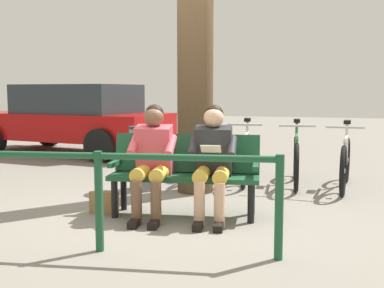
# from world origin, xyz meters

# --- Properties ---
(ground_plane) EXTENTS (40.00, 40.00, 0.00)m
(ground_plane) POSITION_xyz_m (0.00, 0.00, 0.00)
(ground_plane) COLOR slate
(bench) EXTENTS (1.65, 0.71, 0.87)m
(bench) POSITION_xyz_m (-0.17, -0.14, 0.51)
(bench) COLOR #194C2D
(bench) RESTS_ON ground
(person_reading) EXTENTS (0.53, 0.80, 1.20)m
(person_reading) POSITION_xyz_m (-0.51, -0.02, 0.66)
(person_reading) COLOR #262628
(person_reading) RESTS_ON ground
(person_companion) EXTENTS (0.53, 0.80, 1.20)m
(person_companion) POSITION_xyz_m (0.12, 0.07, 0.66)
(person_companion) COLOR #D84C59
(person_companion) RESTS_ON ground
(handbag) EXTENTS (0.31, 0.17, 0.24)m
(handbag) POSITION_xyz_m (0.70, 0.07, 0.12)
(handbag) COLOR olive
(handbag) RESTS_ON ground
(tree_trunk) EXTENTS (0.47, 0.47, 3.88)m
(tree_trunk) POSITION_xyz_m (0.06, -1.31, 1.94)
(tree_trunk) COLOR #4C3823
(tree_trunk) RESTS_ON ground
(litter_bin) EXTENTS (0.41, 0.41, 0.87)m
(litter_bin) POSITION_xyz_m (0.76, -1.24, 0.43)
(litter_bin) COLOR slate
(litter_bin) RESTS_ON ground
(bicycle_blue) EXTENTS (0.48, 1.68, 0.94)m
(bicycle_blue) POSITION_xyz_m (-1.86, -2.07, 0.36)
(bicycle_blue) COLOR black
(bicycle_blue) RESTS_ON ground
(bicycle_red) EXTENTS (0.48, 1.68, 0.94)m
(bicycle_red) POSITION_xyz_m (-1.20, -2.16, 0.36)
(bicycle_red) COLOR black
(bicycle_red) RESTS_ON ground
(bicycle_orange) EXTENTS (0.48, 1.68, 0.94)m
(bicycle_orange) POSITION_xyz_m (-0.47, -2.18, 0.36)
(bicycle_orange) COLOR black
(bicycle_orange) RESTS_ON ground
(bicycle_black) EXTENTS (0.48, 1.68, 0.94)m
(bicycle_black) POSITION_xyz_m (0.12, -2.12, 0.36)
(bicycle_black) COLOR black
(bicycle_black) RESTS_ON ground
(railing_fence) EXTENTS (3.00, 0.52, 0.85)m
(railing_fence) POSITION_xyz_m (0.15, 1.23, 0.59)
(railing_fence) COLOR #194C2D
(railing_fence) RESTS_ON ground
(parked_car) EXTENTS (4.38, 2.40, 1.47)m
(parked_car) POSITION_xyz_m (3.68, -4.36, 0.77)
(parked_car) COLOR #A50C0C
(parked_car) RESTS_ON ground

